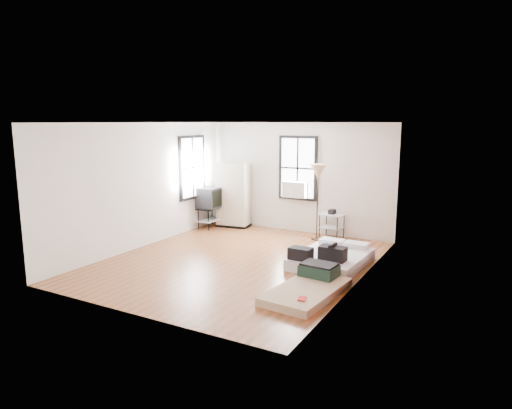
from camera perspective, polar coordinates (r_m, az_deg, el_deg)
The scene contains 8 objects.
ground at distance 9.43m, azimuth -2.21°, elevation -7.08°, with size 6.00×6.00×0.00m, color brown.
room_shell at distance 9.26m, azimuth 0.10°, elevation 3.62°, with size 5.02×6.02×2.80m.
mattress_main at distance 9.26m, azimuth 9.35°, elevation -6.55°, with size 1.34×1.77×0.55m.
mattress_bare at distance 7.79m, azimuth 6.73°, elevation -10.08°, with size 1.05×1.78×0.37m.
wardrobe at distance 12.32m, azimuth -2.86°, elevation 1.19°, with size 0.94×0.62×1.74m.
side_table at distance 11.28m, azimuth 9.46°, elevation -1.75°, with size 0.59×0.50×0.71m.
floor_lamp at distance 10.91m, azimuth 7.76°, elevation 3.68°, with size 0.39×0.39×1.83m.
tv_stand at distance 12.24m, azimuth -5.76°, elevation 0.70°, with size 0.55×0.77×1.09m.
Camera 1 is at (4.65, -7.70, 2.82)m, focal length 32.00 mm.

